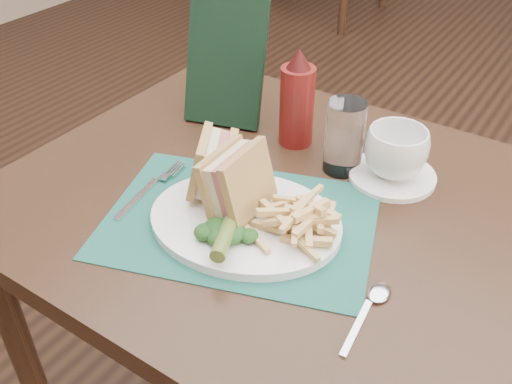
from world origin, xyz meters
TOP-DOWN VIEW (x-y plane):
  - floor at (0.00, 0.00)m, footprint 7.00×7.00m
  - table_main at (0.00, -0.50)m, footprint 0.90×0.75m
  - placemat at (-0.01, -0.60)m, footprint 0.49×0.41m
  - plate at (0.00, -0.60)m, footprint 0.35×0.30m
  - sandwich_half_a at (-0.10, -0.58)m, footprint 0.12×0.12m
  - sandwich_half_b at (-0.04, -0.59)m, footprint 0.08×0.11m
  - kale_garnish at (0.01, -0.66)m, footprint 0.11×0.08m
  - pickle_spear at (0.01, -0.66)m, footprint 0.07×0.12m
  - fries_pile at (0.08, -0.58)m, footprint 0.18×0.20m
  - fork at (-0.18, -0.61)m, footprint 0.06×0.17m
  - spoon at (0.23, -0.66)m, footprint 0.05×0.15m
  - saucer at (0.14, -0.35)m, footprint 0.17×0.17m
  - coffee_cup at (0.14, -0.35)m, footprint 0.15×0.15m
  - drinking_glass at (0.05, -0.38)m, footprint 0.08×0.08m
  - ketchup_bottle at (-0.06, -0.34)m, footprint 0.08×0.08m
  - check_presenter at (-0.23, -0.33)m, footprint 0.17×0.13m

SIDE VIEW (x-z plane):
  - floor at x=0.00m, z-range 0.00..0.00m
  - table_main at x=0.00m, z-range 0.00..0.75m
  - placemat at x=-0.01m, z-range 0.75..0.75m
  - spoon at x=0.23m, z-range 0.75..0.76m
  - saucer at x=0.14m, z-range 0.75..0.76m
  - fork at x=-0.18m, z-range 0.75..0.76m
  - plate at x=0.00m, z-range 0.75..0.77m
  - kale_garnish at x=0.01m, z-range 0.77..0.79m
  - pickle_spear at x=0.01m, z-range 0.78..0.80m
  - fries_pile at x=0.08m, z-range 0.77..0.82m
  - coffee_cup at x=0.14m, z-range 0.76..0.84m
  - drinking_glass at x=0.05m, z-range 0.75..0.88m
  - sandwich_half_a at x=-0.10m, z-range 0.77..0.87m
  - sandwich_half_b at x=-0.04m, z-range 0.77..0.88m
  - ketchup_bottle at x=-0.06m, z-range 0.75..0.94m
  - check_presenter at x=-0.23m, z-range 0.75..0.99m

